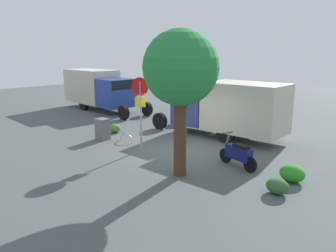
{
  "coord_description": "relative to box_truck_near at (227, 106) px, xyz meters",
  "views": [
    {
      "loc": [
        -8.92,
        9.88,
        4.19
      ],
      "look_at": [
        0.28,
        0.48,
        1.15
      ],
      "focal_mm": 34.84,
      "sensor_mm": 36.0,
      "label": 1
    }
  ],
  "objects": [
    {
      "name": "street_tree",
      "position": [
        -1.81,
        5.38,
        2.04
      ],
      "size": [
        2.49,
        2.49,
        4.91
      ],
      "color": "#47301E",
      "rests_on": "ground"
    },
    {
      "name": "ground_plane",
      "position": [
        -0.04,
        3.38,
        -1.55
      ],
      "size": [
        60.0,
        60.0,
        0.0
      ],
      "primitive_type": "plane",
      "color": "#4B5352"
    },
    {
      "name": "stop_sign",
      "position": [
        1.32,
        4.43,
        0.54
      ],
      "size": [
        0.71,
        0.33,
        3.13
      ],
      "color": "#9E9EA3",
      "rests_on": "ground"
    },
    {
      "name": "shrub_mid_verge",
      "position": [
        -4.85,
        3.27,
        -1.26
      ],
      "size": [
        0.83,
        0.68,
        0.56
      ],
      "primitive_type": "ellipsoid",
      "color": "#2B8C23",
      "rests_on": "ground"
    },
    {
      "name": "box_truck_near",
      "position": [
        0.0,
        0.0,
        0.0
      ],
      "size": [
        7.0,
        2.52,
        2.74
      ],
      "rotation": [
        0.0,
        0.0,
        0.05
      ],
      "color": "black",
      "rests_on": "ground"
    },
    {
      "name": "box_truck_far",
      "position": [
        11.14,
        -0.07,
        0.04
      ],
      "size": [
        7.91,
        2.4,
        2.83
      ],
      "rotation": [
        0.0,
        0.0,
        3.11
      ],
      "color": "black",
      "rests_on": "ground"
    },
    {
      "name": "bike_rack_hoop",
      "position": [
        2.82,
        4.05,
        -1.55
      ],
      "size": [
        0.85,
        0.1,
        0.85
      ],
      "primitive_type": "torus",
      "rotation": [
        1.57,
        0.0,
        0.06
      ],
      "color": "#B7B7BC",
      "rests_on": "ground"
    },
    {
      "name": "motorcycle",
      "position": [
        -2.85,
        3.35,
        -1.03
      ],
      "size": [
        1.79,
        0.68,
        1.2
      ],
      "rotation": [
        0.0,
        0.0,
        -0.21
      ],
      "color": "black",
      "rests_on": "ground"
    },
    {
      "name": "shrub_by_tree",
      "position": [
        -4.94,
        4.47,
        -1.31
      ],
      "size": [
        0.69,
        0.56,
        0.47
      ],
      "primitive_type": "ellipsoid",
      "color": "#315A2D",
      "rests_on": "ground"
    },
    {
      "name": "utility_cabinet",
      "position": [
        4.01,
        4.55,
        -1.04
      ],
      "size": [
        0.62,
        0.53,
        1.01
      ],
      "primitive_type": "cube",
      "rotation": [
        0.0,
        0.0,
        0.06
      ],
      "color": "slate",
      "rests_on": "ground"
    },
    {
      "name": "shrub_near_sign",
      "position": [
        4.67,
        3.34,
        -1.32
      ],
      "size": [
        0.68,
        0.55,
        0.46
      ],
      "primitive_type": "ellipsoid",
      "color": "#4F7D38",
      "rests_on": "ground"
    }
  ]
}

